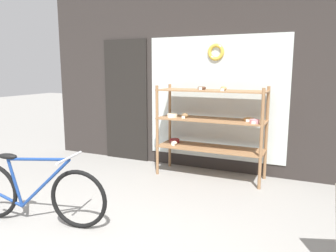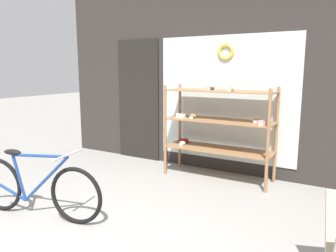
# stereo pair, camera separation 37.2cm
# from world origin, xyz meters

# --- Properties ---
(storefront_facade) EXTENTS (5.74, 0.13, 3.41)m
(storefront_facade) POSITION_xyz_m (-0.04, 2.98, 1.66)
(storefront_facade) COLOR #2D2826
(storefront_facade) RESTS_ON ground_plane
(display_case) EXTENTS (1.58, 0.51, 1.36)m
(display_case) POSITION_xyz_m (0.23, 2.59, 0.83)
(display_case) COLOR #8E6642
(display_case) RESTS_ON ground_plane
(bicycle) EXTENTS (1.61, 0.50, 0.75)m
(bicycle) POSITION_xyz_m (-0.97, 0.37, 0.33)
(bicycle) COLOR black
(bicycle) RESTS_ON ground_plane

